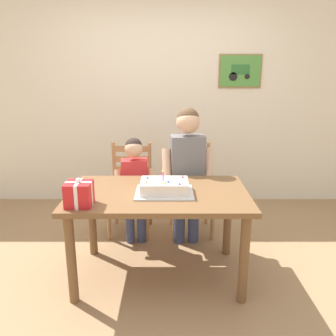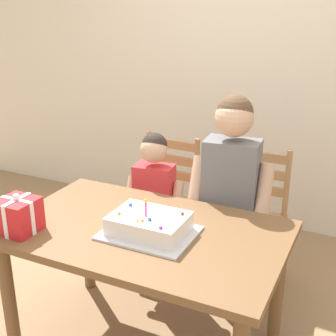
# 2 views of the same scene
# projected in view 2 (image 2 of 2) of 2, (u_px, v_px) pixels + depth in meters

# --- Properties ---
(back_wall) EXTENTS (6.40, 0.11, 2.60)m
(back_wall) POSITION_uv_depth(u_px,v_px,m) (252.00, 67.00, 3.59)
(back_wall) COLOR silver
(back_wall) RESTS_ON ground
(dining_table) EXTENTS (1.39, 0.86, 0.73)m
(dining_table) POSITION_uv_depth(u_px,v_px,m) (145.00, 247.00, 2.30)
(dining_table) COLOR brown
(dining_table) RESTS_ON ground
(birthday_cake) EXTENTS (0.44, 0.34, 0.19)m
(birthday_cake) POSITION_uv_depth(u_px,v_px,m) (149.00, 225.00, 2.20)
(birthday_cake) COLOR silver
(birthday_cake) RESTS_ON dining_table
(gift_box_red_large) EXTENTS (0.18, 0.18, 0.20)m
(gift_box_red_large) POSITION_uv_depth(u_px,v_px,m) (18.00, 215.00, 2.22)
(gift_box_red_large) COLOR red
(gift_box_red_large) RESTS_ON dining_table
(chair_left) EXTENTS (0.44, 0.44, 0.92)m
(chair_left) POSITION_uv_depth(u_px,v_px,m) (163.00, 202.00, 3.20)
(chair_left) COLOR #A87A4C
(chair_left) RESTS_ON ground
(chair_right) EXTENTS (0.44, 0.44, 0.92)m
(chair_right) POSITION_uv_depth(u_px,v_px,m) (250.00, 220.00, 2.94)
(chair_right) COLOR #A87A4C
(chair_right) RESTS_ON ground
(child_older) EXTENTS (0.49, 0.29, 1.32)m
(child_older) POSITION_uv_depth(u_px,v_px,m) (231.00, 184.00, 2.62)
(child_older) COLOR #38426B
(child_older) RESTS_ON ground
(child_younger) EXTENTS (0.39, 0.23, 1.05)m
(child_younger) POSITION_uv_depth(u_px,v_px,m) (154.00, 196.00, 2.88)
(child_younger) COLOR #38426B
(child_younger) RESTS_ON ground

